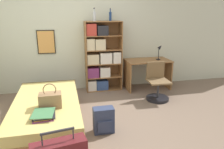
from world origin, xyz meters
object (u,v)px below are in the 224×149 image
Objects in this scene: handbag at (50,100)px; desk_lamp at (160,49)px; bed at (47,112)px; bottle_brown at (110,16)px; desk at (147,69)px; backpack at (104,120)px; desk_chair at (157,88)px; bookcase at (100,58)px; bottle_green at (94,16)px; book_stack_on_bed at (43,115)px.

desk_lamp reaches higher than handbag.
bottle_brown reaches higher than bed.
desk is 2.60× the size of backpack.
bed is 2.34m from desk_chair.
desk_chair is at bearing 15.46° from bed.
bottle_brown is 1.94m from desk_chair.
handbag is 3.01m from desk_lamp.
desk_chair is at bearing -115.42° from desk_lamp.
bookcase is 0.96m from bottle_green.
bottle_brown is 0.26× the size of desk.
bookcase is 1.19m from desk.
backpack is (-0.17, -1.91, -1.54)m from bottle_green.
bed is 1.98m from bookcase.
desk_lamp is at bearing 64.58° from desk_chair.
bookcase is at bearing 61.07° from book_stack_on_bed.
desk_lamp is at bearing -6.64° from bookcase.
desk_chair reaches higher than book_stack_on_bed.
bottle_brown is (1.42, 2.15, 1.27)m from book_stack_on_bed.
backpack is at bearing -98.58° from bookcase.
desk_lamp reaches higher than bed.
desk_lamp is (2.59, 1.95, 0.49)m from book_stack_on_bed.
book_stack_on_bed is at bearing -151.18° from desk_chair.
bottle_brown is 2.57m from backpack.
bottle_brown is 0.75× the size of desk_lamp.
handbag is 1.32× the size of bottle_green.
desk_chair is (0.83, -0.91, -1.49)m from bottle_brown.
bed is 1.96× the size of desk.
book_stack_on_bed is 0.23× the size of bookcase.
desk_lamp is at bearing 27.20° from bed.
desk is at bearing 30.40° from bed.
handbag is at bearing -146.96° from desk_lamp.
desk is 2.32m from backpack.
bottle_brown reaches higher than desk_chair.
handbag reaches higher than desk_chair.
bottle_brown is (0.38, 0.08, -0.00)m from bottle_green.
desk is at bearing 85.88° from desk_chair.
bookcase is 1.53× the size of desk.
book_stack_on_bed is 3.03m from desk.
bookcase reaches higher than backpack.
desk reaches higher than bed.
handbag reaches higher than desk.
bottle_brown is at bearing 170.13° from desk_lamp.
bed is 5.52× the size of book_stack_on_bed.
backpack is (0.78, -0.16, -0.36)m from handbag.
desk is at bearing 51.57° from backpack.
book_stack_on_bed is at bearing -90.22° from bed.
bed is at bearing -132.79° from bottle_brown.
handbag is at bearing 168.66° from backpack.
bed is 0.98m from backpack.
desk_chair is (1.21, -0.84, -1.49)m from bottle_green.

